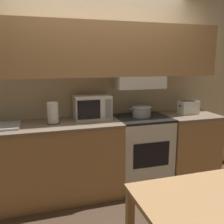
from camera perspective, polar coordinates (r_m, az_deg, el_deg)
The scene contains 10 objects.
ground_plane at distance 3.70m, azimuth -3.41°, elevation -14.88°, with size 16.00×16.00×0.00m, color #4C3828.
wall_back at distance 3.25m, azimuth -3.22°, elevation 9.27°, with size 5.59×0.38×2.55m.
lower_counter_main at distance 3.14m, azimuth -14.89°, elevation -10.95°, with size 1.80×0.65×0.93m.
lower_counter_right_stub at distance 3.73m, azimuth 16.88°, elevation -7.42°, with size 0.71×0.65×0.93m.
stove_range at distance 3.41m, azimuth 6.77°, elevation -8.77°, with size 0.68×0.60×0.93m.
cooking_pot at distance 3.29m, azimuth 6.77°, elevation 0.19°, with size 0.33×0.25×0.14m.
microwave at distance 3.16m, azimuth -4.59°, elevation 1.12°, with size 0.45×0.32×0.30m.
toaster at distance 3.60m, azimuth 17.07°, elevation 1.05°, with size 0.26×0.17×0.18m.
paper_towel_roll at distance 2.98m, azimuth -13.38°, elevation -0.23°, with size 0.14×0.14×0.25m.
dining_table at distance 1.90m, azimuth 21.12°, elevation -21.65°, with size 0.90×0.80×0.75m.
Camera 1 is at (-0.76, -3.22, 1.65)m, focal length 40.00 mm.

